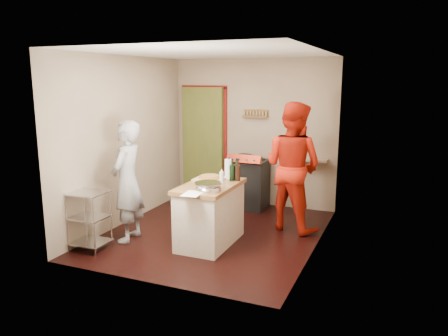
{
  "coord_description": "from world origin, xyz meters",
  "views": [
    {
      "loc": [
        2.52,
        -5.62,
        2.25
      ],
      "look_at": [
        0.17,
        0.0,
        1.0
      ],
      "focal_mm": 35.0,
      "sensor_mm": 36.0,
      "label": 1
    }
  ],
  "objects_px": {
    "person_stripe": "(127,182)",
    "person_red": "(293,167)",
    "stove": "(249,183)",
    "wire_shelving": "(89,218)",
    "island": "(210,212)"
  },
  "relations": [
    {
      "from": "wire_shelving",
      "to": "person_stripe",
      "type": "bearing_deg",
      "value": 60.22
    },
    {
      "from": "stove",
      "to": "island",
      "type": "relative_size",
      "value": 0.79
    },
    {
      "from": "wire_shelving",
      "to": "island",
      "type": "bearing_deg",
      "value": 29.9
    },
    {
      "from": "wire_shelving",
      "to": "person_red",
      "type": "height_order",
      "value": "person_red"
    },
    {
      "from": "island",
      "to": "person_stripe",
      "type": "height_order",
      "value": "person_stripe"
    },
    {
      "from": "stove",
      "to": "wire_shelving",
      "type": "xyz_separation_m",
      "value": [
        -1.33,
        -2.62,
        -0.01
      ]
    },
    {
      "from": "wire_shelving",
      "to": "island",
      "type": "distance_m",
      "value": 1.62
    },
    {
      "from": "wire_shelving",
      "to": "person_stripe",
      "type": "height_order",
      "value": "person_stripe"
    },
    {
      "from": "stove",
      "to": "wire_shelving",
      "type": "distance_m",
      "value": 2.94
    },
    {
      "from": "island",
      "to": "person_red",
      "type": "bearing_deg",
      "value": 50.16
    },
    {
      "from": "person_stripe",
      "to": "person_red",
      "type": "relative_size",
      "value": 0.88
    },
    {
      "from": "island",
      "to": "person_stripe",
      "type": "relative_size",
      "value": 0.75
    },
    {
      "from": "stove",
      "to": "person_stripe",
      "type": "relative_size",
      "value": 0.59
    },
    {
      "from": "person_stripe",
      "to": "person_red",
      "type": "xyz_separation_m",
      "value": [
        2.0,
        1.36,
        0.11
      ]
    },
    {
      "from": "island",
      "to": "person_stripe",
      "type": "distance_m",
      "value": 1.23
    }
  ]
}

